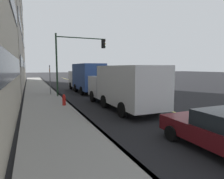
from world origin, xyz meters
TOP-DOWN VIEW (x-y plane):
  - ground at (0.00, 0.00)m, footprint 200.00×200.00m
  - sidewalk_slab at (0.00, 7.32)m, footprint 80.00×3.34m
  - curb_edge at (0.00, 5.73)m, footprint 80.00×0.16m
  - lane_stripe_center at (0.00, 0.00)m, footprint 80.00×0.16m
  - car_white at (8.73, -2.40)m, footprint 4.67×2.06m
  - car_tan at (3.17, -2.26)m, footprint 4.78×1.95m
  - truck_blue at (6.27, 2.40)m, footprint 8.38×2.49m
  - truck_white at (-3.67, 2.47)m, footprint 8.34×2.63m
  - traffic_light_mast at (3.11, 4.17)m, footprint 0.28×5.00m
  - street_sign_post at (4.61, 6.55)m, footprint 0.60×0.08m
  - fire_hydrant at (-1.78, 6.25)m, footprint 0.24×0.24m

SIDE VIEW (x-z plane):
  - ground at x=0.00m, z-range 0.00..0.00m
  - lane_stripe_center at x=0.00m, z-range 0.00..0.01m
  - sidewalk_slab at x=0.00m, z-range 0.00..0.15m
  - curb_edge at x=0.00m, z-range 0.00..0.15m
  - fire_hydrant at x=-1.78m, z-range 0.00..0.94m
  - car_white at x=8.73m, z-range 0.04..1.38m
  - car_tan at x=3.17m, z-range 0.04..1.47m
  - truck_white at x=-3.67m, z-range 0.10..3.08m
  - truck_blue at x=6.27m, z-range 0.09..3.35m
  - street_sign_post at x=4.61m, z-range 0.27..3.36m
  - traffic_light_mast at x=3.11m, z-range 1.16..7.15m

